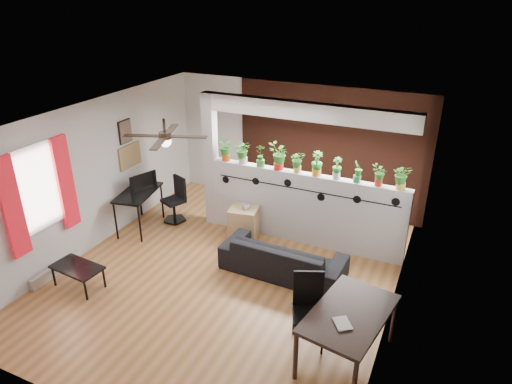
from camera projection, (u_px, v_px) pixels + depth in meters
name	position (u px, v px, depth m)	size (l,w,h in m)	color
room_shell	(225.00, 202.00, 7.00)	(6.30, 7.10, 2.90)	#925D2F
partition_wall	(305.00, 208.00, 8.20)	(3.60, 0.18, 1.35)	#BCBCC1
ceiling_header	(310.00, 112.00, 7.46)	(3.60, 0.18, 0.30)	white
pier_column	(211.00, 160.00, 8.66)	(0.22, 0.20, 2.60)	#BCBCC1
brick_panel	(330.00, 151.00, 9.16)	(3.90, 0.05, 2.60)	#99422C
vine_decal	(304.00, 190.00, 7.95)	(3.31, 0.01, 0.30)	black
window_assembly	(38.00, 191.00, 6.89)	(0.09, 1.30, 1.55)	white
baseboard_heater	(56.00, 270.00, 7.47)	(0.08, 1.00, 0.18)	beige
corkboard	(130.00, 156.00, 8.74)	(0.03, 0.60, 0.45)	olive
framed_art	(125.00, 131.00, 8.49)	(0.03, 0.34, 0.44)	#8C7259
ceiling_fan	(165.00, 138.00, 6.63)	(1.19, 1.19, 0.43)	black
potted_plant_0	(226.00, 149.00, 8.42)	(0.29, 0.27, 0.44)	#DF4E1A
potted_plant_1	(243.00, 151.00, 8.29)	(0.27, 0.24, 0.44)	silver
potted_plant_2	(261.00, 155.00, 8.16)	(0.25, 0.21, 0.42)	#36822F
potted_plant_3	(279.00, 156.00, 8.01)	(0.31, 0.33, 0.48)	red
potted_plant_4	(297.00, 161.00, 7.90)	(0.24, 0.23, 0.39)	#E4AD50
potted_plant_5	(317.00, 163.00, 7.76)	(0.28, 0.26, 0.43)	orange
potted_plant_6	(337.00, 168.00, 7.64)	(0.21, 0.18, 0.38)	silver
potted_plant_7	(358.00, 171.00, 7.50)	(0.21, 0.23, 0.38)	#30863B
potted_plant_8	(379.00, 175.00, 7.37)	(0.21, 0.22, 0.36)	#AF291C
potted_plant_9	(402.00, 176.00, 7.23)	(0.25, 0.21, 0.42)	gold
sofa	(283.00, 258.00, 7.45)	(1.93, 0.76, 0.56)	black
cube_shelf	(244.00, 223.00, 8.45)	(0.51, 0.45, 0.62)	tan
cup	(246.00, 206.00, 8.28)	(0.14, 0.14, 0.11)	gray
computer_desk	(138.00, 195.00, 8.65)	(0.76, 1.16, 0.78)	black
monitor	(142.00, 184.00, 8.71)	(0.05, 0.32, 0.18)	black
office_chair	(176.00, 202.00, 9.05)	(0.50, 0.51, 0.91)	black
dining_table	(349.00, 317.00, 5.54)	(1.05, 1.48, 0.74)	black
book	(335.00, 325.00, 5.29)	(0.18, 0.24, 0.02)	gray
folding_chair	(308.00, 302.00, 5.89)	(0.54, 0.54, 1.03)	black
coffee_table	(77.00, 269.00, 7.07)	(0.84, 0.52, 0.37)	black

